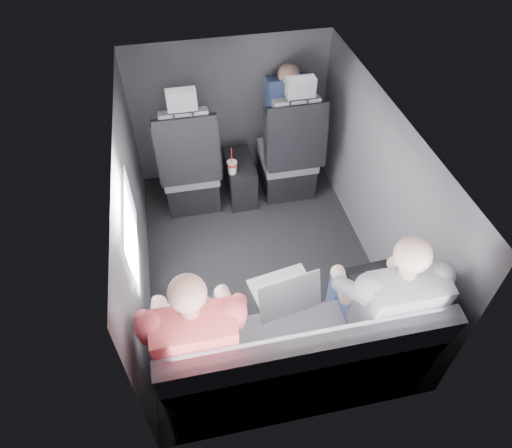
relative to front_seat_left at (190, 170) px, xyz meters
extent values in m
plane|color=black|center=(0.45, -0.84, -0.40)|extent=(2.60, 2.60, 0.00)
plane|color=#B2B2AD|center=(0.45, -0.84, 0.95)|extent=(2.60, 2.60, 0.00)
cube|color=#56565B|center=(-0.45, -0.84, 0.27)|extent=(0.02, 2.60, 1.35)
cube|color=#56565B|center=(1.35, -0.84, 0.27)|extent=(0.02, 2.60, 1.35)
cube|color=#56565B|center=(0.45, 0.46, 0.27)|extent=(1.80, 0.02, 1.35)
cube|color=#56565B|center=(0.45, -2.14, 0.27)|extent=(1.80, 0.02, 1.35)
cube|color=white|center=(-0.43, -1.14, 0.50)|extent=(0.02, 0.75, 0.42)
cube|color=black|center=(0.90, -0.17, 0.40)|extent=(0.35, 0.11, 0.59)
cube|color=black|center=(0.00, 0.08, -0.25)|extent=(0.46, 0.48, 0.30)
cube|color=#5C5C60|center=(0.00, 0.06, -0.02)|extent=(0.48, 0.46, 0.14)
cube|color=#5C5C60|center=(0.00, -0.14, 0.35)|extent=(0.38, 0.18, 0.61)
cube|color=black|center=(-0.22, -0.14, 0.32)|extent=(0.08, 0.21, 0.53)
cube|color=black|center=(0.22, -0.14, 0.32)|extent=(0.08, 0.21, 0.53)
cube|color=black|center=(0.00, -0.20, 0.34)|extent=(0.50, 0.11, 0.58)
cube|color=#5C5C60|center=(0.00, -0.18, 0.79)|extent=(0.22, 0.10, 0.15)
cube|color=black|center=(0.90, 0.08, -0.25)|extent=(0.46, 0.48, 0.30)
cube|color=#5C5C60|center=(0.90, 0.06, -0.02)|extent=(0.48, 0.46, 0.14)
cube|color=#5C5C60|center=(0.90, -0.14, 0.35)|extent=(0.38, 0.18, 0.61)
cube|color=black|center=(0.68, -0.14, 0.32)|extent=(0.08, 0.21, 0.53)
cube|color=black|center=(1.12, -0.14, 0.32)|extent=(0.08, 0.21, 0.53)
cube|color=black|center=(0.90, -0.20, 0.34)|extent=(0.50, 0.11, 0.58)
cube|color=#5C5C60|center=(0.90, -0.18, 0.79)|extent=(0.22, 0.10, 0.15)
cube|color=black|center=(0.45, 0.04, -0.20)|extent=(0.24, 0.48, 0.40)
cylinder|color=black|center=(0.40, -0.08, 0.00)|extent=(0.09, 0.09, 0.01)
cylinder|color=black|center=(0.51, -0.08, 0.00)|extent=(0.09, 0.09, 0.01)
cube|color=#5C5C60|center=(0.45, -1.86, -0.18)|extent=(1.60, 0.50, 0.45)
cube|color=#5C5C60|center=(0.45, -2.09, 0.28)|extent=(1.60, 0.17, 0.47)
cylinder|color=red|center=(0.36, -0.12, 0.10)|extent=(0.09, 0.09, 0.02)
cylinder|color=white|center=(0.36, -0.12, 0.12)|extent=(0.09, 0.09, 0.01)
cylinder|color=red|center=(0.36, -0.12, 0.19)|extent=(0.01, 0.01, 0.14)
cube|color=white|center=(-0.17, -1.60, 0.19)|extent=(0.40, 0.36, 0.02)
cube|color=silver|center=(-0.17, -1.62, 0.20)|extent=(0.30, 0.24, 0.00)
cube|color=white|center=(-0.17, -1.53, 0.20)|extent=(0.11, 0.09, 0.00)
cube|color=white|center=(-0.17, -1.75, 0.31)|extent=(0.32, 0.21, 0.23)
cube|color=silver|center=(-0.17, -1.75, 0.31)|extent=(0.28, 0.18, 0.20)
cube|color=#A8A8AD|center=(0.44, -1.55, 0.19)|extent=(0.43, 0.33, 0.02)
cube|color=silver|center=(0.44, -1.56, 0.20)|extent=(0.34, 0.20, 0.00)
cube|color=#A8A8AD|center=(0.44, -1.46, 0.20)|extent=(0.12, 0.08, 0.00)
cube|color=#A8A8AD|center=(0.44, -1.71, 0.32)|extent=(0.40, 0.14, 0.26)
cube|color=silver|center=(0.44, -1.71, 0.32)|extent=(0.35, 0.12, 0.22)
cube|color=black|center=(1.01, -1.58, 0.19)|extent=(0.34, 0.24, 0.02)
cube|color=black|center=(1.01, -1.60, 0.20)|extent=(0.27, 0.14, 0.00)
cube|color=black|center=(1.01, -1.52, 0.20)|extent=(0.10, 0.06, 0.00)
cube|color=black|center=(1.01, -1.73, 0.30)|extent=(0.33, 0.09, 0.22)
cube|color=silver|center=(1.01, -1.72, 0.30)|extent=(0.29, 0.07, 0.18)
cube|color=#35353A|center=(-0.25, -1.74, 0.12)|extent=(0.16, 0.46, 0.14)
cube|color=#35353A|center=(-0.02, -1.74, 0.12)|extent=(0.16, 0.46, 0.14)
cube|color=#35353A|center=(-0.25, -1.50, -0.18)|extent=(0.14, 0.14, 0.45)
cube|color=#35353A|center=(-0.02, -1.50, -0.18)|extent=(0.14, 0.14, 0.45)
cube|color=#C0483F|center=(-0.13, -1.94, 0.37)|extent=(0.42, 0.28, 0.57)
sphere|color=tan|center=(-0.13, -1.91, 0.78)|extent=(0.19, 0.19, 0.19)
cylinder|color=tan|center=(-0.34, -1.66, 0.28)|extent=(0.12, 0.29, 0.13)
cylinder|color=tan|center=(0.08, -1.66, 0.28)|extent=(0.12, 0.29, 0.13)
cube|color=navy|center=(0.88, -1.74, 0.12)|extent=(0.16, 0.47, 0.14)
cube|color=navy|center=(1.11, -1.74, 0.12)|extent=(0.16, 0.47, 0.14)
cube|color=navy|center=(0.88, -1.50, -0.18)|extent=(0.14, 0.14, 0.45)
cube|color=navy|center=(1.11, -1.50, -0.18)|extent=(0.14, 0.14, 0.45)
cube|color=slate|center=(0.99, -1.94, 0.38)|extent=(0.42, 0.29, 0.57)
sphere|color=#D3A490|center=(0.99, -1.91, 0.79)|extent=(0.19, 0.19, 0.19)
cylinder|color=#D3A490|center=(0.78, -1.66, 0.28)|extent=(0.12, 0.29, 0.13)
cylinder|color=#D3A490|center=(1.20, -1.66, 0.28)|extent=(0.12, 0.29, 0.13)
cube|color=navy|center=(0.93, 0.24, 0.38)|extent=(0.37, 0.24, 0.54)
sphere|color=tan|center=(0.93, 0.26, 0.67)|extent=(0.19, 0.19, 0.19)
cube|color=navy|center=(0.93, 0.30, 0.09)|extent=(0.32, 0.37, 0.11)
camera|label=1|loc=(-0.08, -3.21, 2.50)|focal=32.00mm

